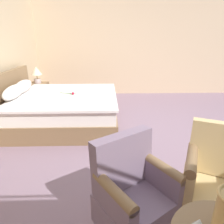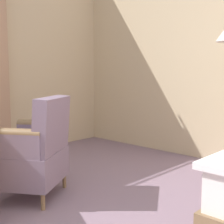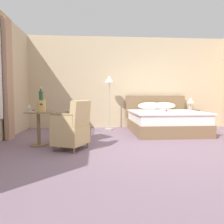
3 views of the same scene
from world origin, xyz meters
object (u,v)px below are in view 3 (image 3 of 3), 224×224
at_px(nightstand, 190,119).
at_px(armchair_by_window, 73,123).
at_px(bed, 164,121).
at_px(snack_plate, 33,111).
at_px(wine_glass_near_edge, 29,107).
at_px(side_table_round, 39,125).
at_px(armchair_facing_bed, 72,128).
at_px(bedside_lamp, 191,102).
at_px(wine_glass_near_bucket, 42,107).
at_px(floor_lamp_brass, 109,85).
at_px(champagne_bucket, 41,104).

relative_size(nightstand, armchair_by_window, 0.66).
xyz_separation_m(bed, nightstand, (1.11, 0.78, -0.03)).
bearing_deg(snack_plate, wine_glass_near_edge, -105.71).
bearing_deg(wine_glass_near_edge, side_table_round, 12.97).
height_order(armchair_by_window, armchair_facing_bed, armchair_facing_bed).
height_order(bedside_lamp, armchair_facing_bed, bedside_lamp).
bearing_deg(wine_glass_near_bucket, bed, 23.52).
xyz_separation_m(nightstand, bedside_lamp, (-0.00, 0.00, 0.56)).
bearing_deg(bed, floor_lamp_brass, 155.96).
bearing_deg(side_table_round, wine_glass_near_edge, -167.03).
relative_size(wine_glass_near_edge, snack_plate, 0.90).
xyz_separation_m(nightstand, champagne_bucket, (-4.16, -2.30, 0.56)).
height_order(side_table_round, champagne_bucket, champagne_bucket).
bearing_deg(nightstand, champagne_bucket, -151.07).
bearing_deg(armchair_facing_bed, armchair_by_window, 94.76).
relative_size(floor_lamp_brass, wine_glass_near_edge, 10.75).
height_order(nightstand, snack_plate, snack_plate).
xyz_separation_m(bedside_lamp, floor_lamp_brass, (-2.63, -0.10, 0.50)).
bearing_deg(side_table_round, bedside_lamp, 28.23).
distance_m(floor_lamp_brass, armchair_by_window, 2.24).
bearing_deg(floor_lamp_brass, snack_plate, -129.65).
relative_size(bed, nightstand, 3.52).
height_order(champagne_bucket, armchair_facing_bed, champagne_bucket).
height_order(wine_glass_near_edge, armchair_facing_bed, armchair_facing_bed).
bearing_deg(snack_plate, armchair_by_window, 19.73).
bearing_deg(bed, wine_glass_near_edge, -155.03).
bearing_deg(bedside_lamp, champagne_bucket, -151.07).
distance_m(snack_plate, armchair_by_window, 0.90).
height_order(bed, side_table_round, bed).
distance_m(bedside_lamp, snack_plate, 4.88).
bearing_deg(bedside_lamp, side_table_round, -151.77).
xyz_separation_m(bedside_lamp, armchair_by_window, (-3.57, -1.90, -0.44)).
xyz_separation_m(armchair_by_window, armchair_facing_bed, (0.06, -0.76, -0.00)).
xyz_separation_m(bed, snack_plate, (-3.25, -1.40, 0.38)).
bearing_deg(armchair_by_window, bed, 24.48).
xyz_separation_m(bed, wine_glass_near_bucket, (-3.08, -1.34, 0.46)).
bearing_deg(champagne_bucket, armchair_by_window, 34.12).
relative_size(bedside_lamp, champagne_bucket, 0.79).
bearing_deg(armchair_facing_bed, bed, 38.04).
xyz_separation_m(wine_glass_near_edge, armchair_facing_bed, (0.89, -0.34, -0.41)).
xyz_separation_m(champagne_bucket, wine_glass_near_bucket, (-0.02, 0.18, -0.07)).
bearing_deg(armchair_facing_bed, nightstand, 37.12).
distance_m(side_table_round, wine_glass_near_bucket, 0.40).
height_order(bed, armchair_facing_bed, bed).
bearing_deg(snack_plate, wine_glass_near_bucket, 20.25).
bearing_deg(armchair_by_window, nightstand, 28.01).
relative_size(bed, wine_glass_near_edge, 13.64).
height_order(champagne_bucket, wine_glass_near_edge, champagne_bucket).
distance_m(nightstand, bedside_lamp, 0.56).
xyz_separation_m(floor_lamp_brass, armchair_facing_bed, (-0.87, -2.55, -0.95)).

